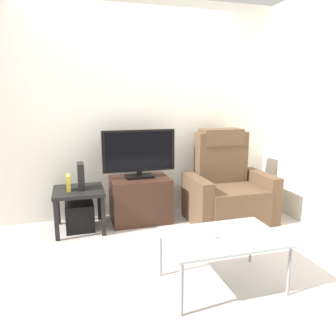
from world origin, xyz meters
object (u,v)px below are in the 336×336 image
recliner_armchair (227,189)px  game_console (81,176)px  coffee_table (222,239)px  television (139,153)px  subwoofer_box (80,216)px  book_upright (68,183)px  cell_phone (209,235)px  tv_stand (140,199)px  side_table (79,196)px

recliner_armchair → game_console: recliner_armchair is taller
recliner_armchair → coffee_table: bearing=-123.6°
television → subwoofer_box: bearing=-172.0°
television → book_upright: bearing=-171.6°
book_upright → subwoofer_box: bearing=11.3°
book_upright → coffee_table: 1.85m
game_console → cell_phone: bearing=-58.2°
recliner_armchair → cell_phone: recliner_armchair is taller
tv_stand → side_table: bearing=-173.6°
game_console → coffee_table: 1.80m
subwoofer_box → book_upright: 0.41m
side_table → book_upright: bearing=-168.7°
subwoofer_box → coffee_table: (1.03, -1.48, 0.23)m
coffee_table → cell_phone: 0.10m
television → cell_phone: bearing=-81.6°
television → game_console: size_ratio=2.93×
television → side_table: size_ratio=1.58×
tv_stand → game_console: (-0.67, -0.07, 0.35)m
tv_stand → recliner_armchair: 1.06m
coffee_table → subwoofer_box: bearing=124.8°
subwoofer_box → recliner_armchair: bearing=-4.9°
tv_stand → television: bearing=90.0°
book_upright → game_console: game_console is taller
tv_stand → side_table: size_ratio=1.27×
subwoofer_box → television: bearing=8.0°
recliner_armchair → subwoofer_box: recliner_armchair is taller
television → subwoofer_box: size_ratio=2.78×
coffee_table → tv_stand: bearing=101.6°
television → coffee_table: 1.67m
subwoofer_box → side_table: bearing=0.0°
tv_stand → coffee_table: size_ratio=0.76×
television → book_upright: size_ratio=4.92×
tv_stand → cell_phone: size_ratio=4.57×
side_table → cell_phone: side_table is taller
tv_stand → side_table: tv_stand is taller
recliner_armchair → side_table: bearing=169.5°
game_console → recliner_armchair: bearing=-5.3°
subwoofer_box → cell_phone: (0.93, -1.44, 0.27)m
television → side_table: television is taller
television → subwoofer_box: 0.98m
side_table → television: bearing=8.0°
television → coffee_table: television is taller
recliner_armchair → coffee_table: (-0.71, -1.33, 0.01)m
side_table → subwoofer_box: bearing=180.0°
game_console → subwoofer_box: bearing=-164.1°
tv_stand → subwoofer_box: tv_stand is taller
tv_stand → cell_phone: 1.54m
side_table → game_console: bearing=15.9°
television → side_table: 0.83m
recliner_armchair → coffee_table: 1.51m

